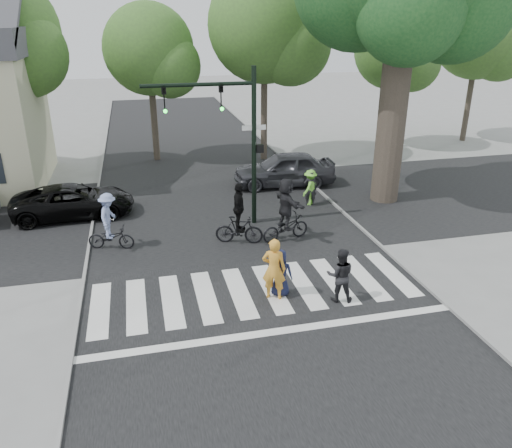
# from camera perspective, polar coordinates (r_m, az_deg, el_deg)

# --- Properties ---
(ground) EXTENTS (120.00, 120.00, 0.00)m
(ground) POSITION_cam_1_polar(r_m,az_deg,el_deg) (14.25, 0.91, -9.56)
(ground) COLOR gray
(ground) RESTS_ON ground
(road_stem) EXTENTS (10.00, 70.00, 0.01)m
(road_stem) POSITION_cam_1_polar(r_m,az_deg,el_deg) (18.57, -2.96, -1.53)
(road_stem) COLOR black
(road_stem) RESTS_ON ground
(road_cross) EXTENTS (70.00, 10.00, 0.01)m
(road_cross) POSITION_cam_1_polar(r_m,az_deg,el_deg) (21.30, -4.49, 1.68)
(road_cross) COLOR black
(road_cross) RESTS_ON ground
(curb_left) EXTENTS (0.10, 70.00, 0.10)m
(curb_left) POSITION_cam_1_polar(r_m,az_deg,el_deg) (18.40, -18.61, -2.84)
(curb_left) COLOR gray
(curb_left) RESTS_ON ground
(curb_right) EXTENTS (0.10, 70.00, 0.10)m
(curb_right) POSITION_cam_1_polar(r_m,az_deg,el_deg) (20.01, 11.38, 0.01)
(curb_right) COLOR gray
(curb_right) RESTS_ON ground
(crosswalk) EXTENTS (10.00, 3.85, 0.01)m
(crosswalk) POSITION_cam_1_polar(r_m,az_deg,el_deg) (14.79, 0.26, -8.20)
(crosswalk) COLOR silver
(crosswalk) RESTS_ON ground
(traffic_signal) EXTENTS (4.45, 0.29, 6.00)m
(traffic_signal) POSITION_cam_1_polar(r_m,az_deg,el_deg) (18.56, -2.82, 11.13)
(traffic_signal) COLOR black
(traffic_signal) RESTS_ON ground
(bg_tree_1) EXTENTS (6.09, 5.80, 9.80)m
(bg_tree_1) POSITION_cam_1_polar(r_m,az_deg,el_deg) (27.74, -26.85, 18.42)
(bg_tree_1) COLOR brown
(bg_tree_1) RESTS_ON ground
(bg_tree_2) EXTENTS (5.04, 4.80, 8.40)m
(bg_tree_2) POSITION_cam_1_polar(r_m,az_deg,el_deg) (28.37, -11.59, 18.53)
(bg_tree_2) COLOR brown
(bg_tree_2) RESTS_ON ground
(bg_tree_3) EXTENTS (6.30, 6.00, 10.20)m
(bg_tree_3) POSITION_cam_1_polar(r_m,az_deg,el_deg) (27.94, 1.76, 21.27)
(bg_tree_3) COLOR brown
(bg_tree_3) RESTS_ON ground
(bg_tree_4) EXTENTS (4.83, 4.60, 8.15)m
(bg_tree_4) POSITION_cam_1_polar(r_m,az_deg,el_deg) (31.79, 15.97, 18.27)
(bg_tree_4) COLOR brown
(bg_tree_4) RESTS_ON ground
(bg_tree_5) EXTENTS (5.67, 5.40, 9.30)m
(bg_tree_5) POSITION_cam_1_polar(r_m,az_deg,el_deg) (35.52, 24.67, 18.72)
(bg_tree_5) COLOR brown
(bg_tree_5) RESTS_ON ground
(pedestrian_woman) EXTENTS (0.81, 0.68, 1.88)m
(pedestrian_woman) POSITION_cam_1_polar(r_m,az_deg,el_deg) (14.27, 2.06, -5.16)
(pedestrian_woman) COLOR gold
(pedestrian_woman) RESTS_ON ground
(pedestrian_child) EXTENTS (0.81, 0.68, 1.42)m
(pedestrian_child) POSITION_cam_1_polar(r_m,az_deg,el_deg) (14.55, 2.83, -5.61)
(pedestrian_child) COLOR #161A38
(pedestrian_child) RESTS_ON ground
(pedestrian_adult) EXTENTS (0.94, 0.82, 1.62)m
(pedestrian_adult) POSITION_cam_1_polar(r_m,az_deg,el_deg) (14.41, 9.60, -5.78)
(pedestrian_adult) COLOR black
(pedestrian_adult) RESTS_ON ground
(cyclist_left) EXTENTS (1.71, 1.17, 2.05)m
(cyclist_left) POSITION_cam_1_polar(r_m,az_deg,el_deg) (18.05, -16.39, -0.13)
(cyclist_left) COLOR black
(cyclist_left) RESTS_ON ground
(cyclist_mid) EXTENTS (1.79, 1.13, 2.25)m
(cyclist_mid) POSITION_cam_1_polar(r_m,az_deg,el_deg) (17.75, -1.96, 0.55)
(cyclist_mid) COLOR black
(cyclist_mid) RESTS_ON ground
(cyclist_right) EXTENTS (1.96, 1.82, 2.36)m
(cyclist_right) POSITION_cam_1_polar(r_m,az_deg,el_deg) (17.98, 3.44, 1.26)
(cyclist_right) COLOR black
(cyclist_right) RESTS_ON ground
(car_suv) EXTENTS (4.86, 2.41, 1.33)m
(car_suv) POSITION_cam_1_polar(r_m,az_deg,el_deg) (21.59, -20.14, 2.48)
(car_suv) COLOR black
(car_suv) RESTS_ON ground
(car_grey) EXTENTS (4.98, 2.34, 1.65)m
(car_grey) POSITION_cam_1_polar(r_m,az_deg,el_deg) (24.13, 3.23, 6.29)
(car_grey) COLOR #343439
(car_grey) RESTS_ON ground
(bystander_hivis) EXTENTS (1.14, 1.11, 1.56)m
(bystander_hivis) POSITION_cam_1_polar(r_m,az_deg,el_deg) (21.69, 6.20, 4.18)
(bystander_hivis) COLOR #71CE3B
(bystander_hivis) RESTS_ON ground
(bystander_dark) EXTENTS (0.62, 0.48, 1.52)m
(bystander_dark) POSITION_cam_1_polar(r_m,az_deg,el_deg) (21.66, 6.23, 4.10)
(bystander_dark) COLOR black
(bystander_dark) RESTS_ON ground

